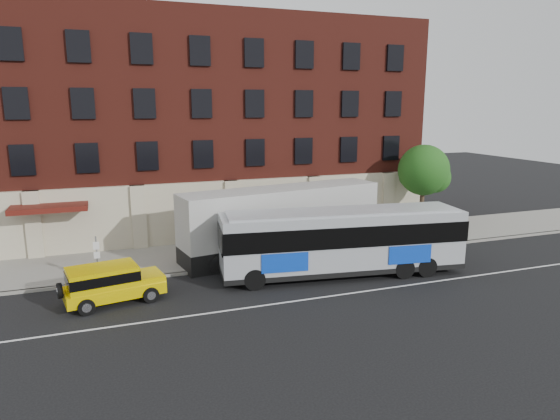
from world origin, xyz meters
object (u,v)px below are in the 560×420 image
object	(u,v)px
shipping_container	(282,222)
city_bus	(343,240)
sign_pole	(97,256)
street_tree	(424,172)
yellow_suv	(109,282)

from	to	relation	value
shipping_container	city_bus	bearing A→B (deg)	-67.68
sign_pole	street_tree	distance (m)	22.49
sign_pole	yellow_suv	size ratio (longest dim) A/B	0.52
yellow_suv	sign_pole	bearing A→B (deg)	100.19
yellow_suv	shipping_container	size ratio (longest dim) A/B	0.37
street_tree	city_bus	bearing A→B (deg)	-146.32
yellow_suv	shipping_container	distance (m)	11.06
street_tree	yellow_suv	bearing A→B (deg)	-163.80
city_bus	yellow_suv	world-z (taller)	city_bus
street_tree	shipping_container	size ratio (longest dim) A/B	0.48
city_bus	shipping_container	world-z (taller)	shipping_container
sign_pole	shipping_container	xyz separation A→B (m)	(10.63, 1.45, 0.63)
city_bus	street_tree	bearing A→B (deg)	33.68
street_tree	shipping_container	bearing A→B (deg)	-170.63
street_tree	city_bus	xyz separation A→B (m)	(-9.57, -6.38, -2.42)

